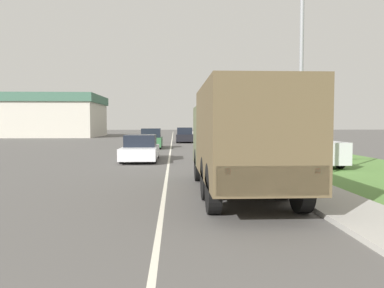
{
  "coord_description": "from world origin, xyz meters",
  "views": [
    {
      "loc": [
        0.31,
        0.6,
        2.1
      ],
      "look_at": [
        0.9,
        13.16,
        1.42
      ],
      "focal_mm": 35.0,
      "sensor_mm": 36.0,
      "label": 1
    }
  ],
  "objects_px": {
    "car_nearest_ahead": "(141,149)",
    "car_third_ahead": "(185,136)",
    "lamp_post": "(295,63)",
    "pickup_truck": "(306,147)",
    "car_second_ahead": "(151,139)",
    "military_truck": "(241,136)"
  },
  "relations": [
    {
      "from": "car_nearest_ahead",
      "to": "car_third_ahead",
      "type": "distance_m",
      "value": 20.64
    },
    {
      "from": "car_nearest_ahead",
      "to": "lamp_post",
      "type": "distance_m",
      "value": 10.91
    },
    {
      "from": "pickup_truck",
      "to": "lamp_post",
      "type": "xyz_separation_m",
      "value": [
        -2.63,
        -6.12,
        3.32
      ]
    },
    {
      "from": "car_second_ahead",
      "to": "car_third_ahead",
      "type": "bearing_deg",
      "value": 71.59
    },
    {
      "from": "military_truck",
      "to": "car_third_ahead",
      "type": "height_order",
      "value": "military_truck"
    },
    {
      "from": "military_truck",
      "to": "lamp_post",
      "type": "xyz_separation_m",
      "value": [
        2.29,
        2.11,
        2.45
      ]
    },
    {
      "from": "car_second_ahead",
      "to": "pickup_truck",
      "type": "height_order",
      "value": "pickup_truck"
    },
    {
      "from": "lamp_post",
      "to": "car_second_ahead",
      "type": "bearing_deg",
      "value": 107.86
    },
    {
      "from": "car_second_ahead",
      "to": "pickup_truck",
      "type": "bearing_deg",
      "value": -56.13
    },
    {
      "from": "car_third_ahead",
      "to": "lamp_post",
      "type": "xyz_separation_m",
      "value": [
        3.09,
        -28.71,
        3.46
      ]
    },
    {
      "from": "car_third_ahead",
      "to": "lamp_post",
      "type": "distance_m",
      "value": 29.08
    },
    {
      "from": "military_truck",
      "to": "car_third_ahead",
      "type": "xyz_separation_m",
      "value": [
        -0.8,
        30.82,
        -1.01
      ]
    },
    {
      "from": "car_nearest_ahead",
      "to": "lamp_post",
      "type": "relative_size",
      "value": 0.71
    },
    {
      "from": "car_third_ahead",
      "to": "pickup_truck",
      "type": "relative_size",
      "value": 0.71
    },
    {
      "from": "car_third_ahead",
      "to": "car_nearest_ahead",
      "type": "bearing_deg",
      "value": -98.51
    },
    {
      "from": "car_second_ahead",
      "to": "car_nearest_ahead",
      "type": "bearing_deg",
      "value": -89.62
    },
    {
      "from": "car_third_ahead",
      "to": "lamp_post",
      "type": "height_order",
      "value": "lamp_post"
    },
    {
      "from": "military_truck",
      "to": "pickup_truck",
      "type": "relative_size",
      "value": 1.37
    },
    {
      "from": "car_third_ahead",
      "to": "pickup_truck",
      "type": "bearing_deg",
      "value": -75.79
    },
    {
      "from": "car_third_ahead",
      "to": "lamp_post",
      "type": "bearing_deg",
      "value": -83.86
    },
    {
      "from": "car_second_ahead",
      "to": "lamp_post",
      "type": "bearing_deg",
      "value": -72.14
    },
    {
      "from": "lamp_post",
      "to": "pickup_truck",
      "type": "bearing_deg",
      "value": 66.7
    }
  ]
}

